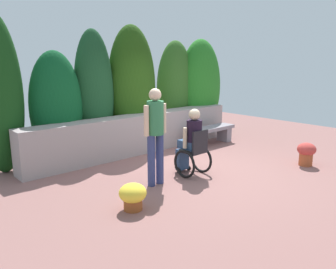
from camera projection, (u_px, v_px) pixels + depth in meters
The scene contains 8 objects.
ground_plane at pixel (194, 170), 6.90m from camera, with size 13.57×13.57×0.00m, color #8B5C58.
stone_retaining_wall at pixel (139, 134), 8.16m from camera, with size 5.83×0.50×0.95m, color #A09391.
hedge_backdrop at pixel (136, 91), 8.60m from camera, with size 6.84×1.19×3.17m.
stone_bench at pixel (211, 133), 8.96m from camera, with size 1.53×0.43×0.48m.
person_in_wheelchair at pixel (192, 144), 6.50m from camera, with size 0.53×0.66×1.33m.
person_standing_companion at pixel (155, 130), 5.88m from camera, with size 0.49×0.30×1.76m.
flower_pot_purple_near at pixel (306, 152), 7.15m from camera, with size 0.39×0.39×0.50m.
flower_pot_terracotta_by_wall at pixel (133, 195), 5.02m from camera, with size 0.42×0.42×0.42m.
Camera 1 is at (-4.82, -4.50, 2.22)m, focal length 35.45 mm.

